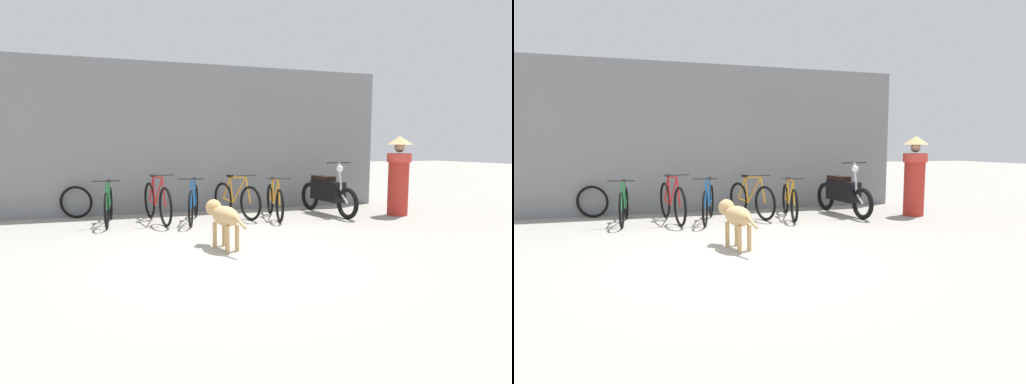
# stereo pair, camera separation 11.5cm
# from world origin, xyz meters

# --- Properties ---
(ground_plane) EXTENTS (60.00, 60.00, 0.00)m
(ground_plane) POSITION_xyz_m (0.00, 0.00, 0.00)
(ground_plane) COLOR #9E998E
(shop_wall_back) EXTENTS (9.08, 0.20, 3.20)m
(shop_wall_back) POSITION_xyz_m (0.00, 3.69, 1.60)
(shop_wall_back) COLOR slate
(shop_wall_back) RESTS_ON ground
(bicycle_0) EXTENTS (0.46, 1.60, 0.84)m
(bicycle_0) POSITION_xyz_m (-1.62, 2.63, 0.35)
(bicycle_0) COLOR black
(bicycle_0) RESTS_ON ground
(bicycle_1) EXTENTS (0.53, 1.75, 0.93)m
(bicycle_1) POSITION_xyz_m (-0.75, 2.57, 0.38)
(bicycle_1) COLOR black
(bicycle_1) RESTS_ON ground
(bicycle_2) EXTENTS (0.54, 1.72, 0.86)m
(bicycle_2) POSITION_xyz_m (-0.08, 2.40, 0.36)
(bicycle_2) COLOR black
(bicycle_2) RESTS_ON ground
(bicycle_3) EXTENTS (0.65, 1.58, 0.89)m
(bicycle_3) POSITION_xyz_m (0.82, 2.64, 0.36)
(bicycle_3) COLOR black
(bicycle_3) RESTS_ON ground
(bicycle_4) EXTENTS (0.46, 1.67, 0.83)m
(bicycle_4) POSITION_xyz_m (1.56, 2.37, 0.34)
(bicycle_4) COLOR black
(bicycle_4) RESTS_ON ground
(motorcycle) EXTENTS (0.58, 1.96, 1.12)m
(motorcycle) POSITION_xyz_m (2.77, 2.43, 0.46)
(motorcycle) COLOR black
(motorcycle) RESTS_ON ground
(stray_dog) EXTENTS (0.47, 1.03, 0.66)m
(stray_dog) POSITION_xyz_m (0.03, 0.25, 0.46)
(stray_dog) COLOR tan
(stray_dog) RESTS_ON ground
(person_in_robes) EXTENTS (0.53, 0.53, 1.65)m
(person_in_robes) POSITION_xyz_m (4.13, 1.89, 0.88)
(person_in_robes) COLOR #B72D23
(person_in_robes) RESTS_ON ground
(spare_tire_left) EXTENTS (0.64, 0.22, 0.65)m
(spare_tire_left) POSITION_xyz_m (-2.28, 3.44, 0.33)
(spare_tire_left) COLOR black
(spare_tire_left) RESTS_ON ground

